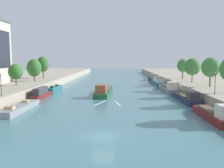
{
  "coord_description": "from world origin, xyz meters",
  "views": [
    {
      "loc": [
        1.81,
        -26.56,
        9.2
      ],
      "look_at": [
        0.0,
        37.55,
        2.26
      ],
      "focal_mm": 37.04,
      "sensor_mm": 36.0,
      "label": 1
    }
  ],
  "objects_px": {
    "tree_left_second": "(16,72)",
    "tree_left_by_lamp": "(34,68)",
    "moored_boat_right_second": "(169,88)",
    "tree_left_past_mid": "(43,64)",
    "moored_boat_left_midway": "(55,89)",
    "moored_boat_right_gap_after": "(213,114)",
    "barge_midriver": "(104,91)",
    "moored_boat_right_far": "(186,98)",
    "moored_boat_left_downstream": "(20,107)",
    "tree_right_past_mid": "(211,67)",
    "moored_boat_left_gap_after": "(41,94)",
    "moored_boat_right_upstream": "(153,78)",
    "moored_boat_right_end": "(158,81)",
    "tree_right_second": "(192,67)",
    "tree_right_end_of_row": "(183,66)",
    "lamppost_right_bank": "(215,82)",
    "lamppost_left_bank": "(1,83)"
  },
  "relations": [
    {
      "from": "moored_boat_right_second",
      "to": "tree_left_past_mid",
      "type": "bearing_deg",
      "value": 160.95
    },
    {
      "from": "moored_boat_left_downstream",
      "to": "moored_boat_right_second",
      "type": "height_order",
      "value": "moored_boat_right_second"
    },
    {
      "from": "barge_midriver",
      "to": "moored_boat_right_second",
      "type": "height_order",
      "value": "moored_boat_right_second"
    },
    {
      "from": "moored_boat_right_end",
      "to": "moored_boat_right_far",
      "type": "bearing_deg",
      "value": -89.59
    },
    {
      "from": "barge_midriver",
      "to": "moored_boat_right_far",
      "type": "bearing_deg",
      "value": -27.81
    },
    {
      "from": "tree_left_second",
      "to": "tree_right_second",
      "type": "relative_size",
      "value": 0.79
    },
    {
      "from": "moored_boat_left_midway",
      "to": "moored_boat_right_end",
      "type": "bearing_deg",
      "value": 29.32
    },
    {
      "from": "tree_right_end_of_row",
      "to": "moored_boat_right_second",
      "type": "bearing_deg",
      "value": -119.54
    },
    {
      "from": "barge_midriver",
      "to": "tree_right_end_of_row",
      "type": "distance_m",
      "value": 33.17
    },
    {
      "from": "moored_boat_left_gap_after",
      "to": "tree_left_second",
      "type": "bearing_deg",
      "value": 148.83
    },
    {
      "from": "moored_boat_left_gap_after",
      "to": "tree_right_second",
      "type": "distance_m",
      "value": 42.36
    },
    {
      "from": "tree_right_second",
      "to": "moored_boat_right_end",
      "type": "bearing_deg",
      "value": 112.54
    },
    {
      "from": "tree_left_past_mid",
      "to": "moored_boat_left_downstream",
      "type": "bearing_deg",
      "value": -77.61
    },
    {
      "from": "moored_boat_left_gap_after",
      "to": "lamppost_right_bank",
      "type": "distance_m",
      "value": 38.05
    },
    {
      "from": "barge_midriver",
      "to": "tree_left_past_mid",
      "type": "relative_size",
      "value": 2.34
    },
    {
      "from": "moored_boat_left_midway",
      "to": "lamppost_right_bank",
      "type": "relative_size",
      "value": 2.41
    },
    {
      "from": "moored_boat_left_gap_after",
      "to": "moored_boat_right_far",
      "type": "height_order",
      "value": "moored_boat_right_far"
    },
    {
      "from": "moored_boat_right_second",
      "to": "tree_right_past_mid",
      "type": "relative_size",
      "value": 2.13
    },
    {
      "from": "moored_boat_right_second",
      "to": "tree_right_end_of_row",
      "type": "height_order",
      "value": "tree_right_end_of_row"
    },
    {
      "from": "moored_boat_right_far",
      "to": "moored_boat_right_end",
      "type": "relative_size",
      "value": 0.92
    },
    {
      "from": "moored_boat_left_midway",
      "to": "tree_left_by_lamp",
      "type": "relative_size",
      "value": 1.54
    },
    {
      "from": "moored_boat_left_midway",
      "to": "tree_right_past_mid",
      "type": "relative_size",
      "value": 1.45
    },
    {
      "from": "moored_boat_right_gap_after",
      "to": "tree_right_end_of_row",
      "type": "bearing_deg",
      "value": 80.29
    },
    {
      "from": "moored_boat_left_midway",
      "to": "tree_left_past_mid",
      "type": "distance_m",
      "value": 18.22
    },
    {
      "from": "moored_boat_right_gap_after",
      "to": "moored_boat_left_downstream",
      "type": "bearing_deg",
      "value": 169.9
    },
    {
      "from": "moored_boat_left_downstream",
      "to": "tree_right_end_of_row",
      "type": "height_order",
      "value": "tree_right_end_of_row"
    },
    {
      "from": "moored_boat_right_end",
      "to": "lamppost_right_bank",
      "type": "distance_m",
      "value": 39.77
    },
    {
      "from": "tree_left_second",
      "to": "tree_left_past_mid",
      "type": "xyz_separation_m",
      "value": [
        -0.09,
        21.81,
        1.43
      ]
    },
    {
      "from": "moored_boat_left_midway",
      "to": "tree_left_second",
      "type": "height_order",
      "value": "tree_left_second"
    },
    {
      "from": "moored_boat_left_downstream",
      "to": "tree_right_past_mid",
      "type": "relative_size",
      "value": 1.81
    },
    {
      "from": "moored_boat_right_far",
      "to": "tree_right_past_mid",
      "type": "relative_size",
      "value": 2.08
    },
    {
      "from": "tree_left_by_lamp",
      "to": "tree_right_second",
      "type": "height_order",
      "value": "tree_right_second"
    },
    {
      "from": "barge_midriver",
      "to": "tree_left_by_lamp",
      "type": "distance_m",
      "value": 24.76
    },
    {
      "from": "tree_left_by_lamp",
      "to": "tree_right_past_mid",
      "type": "bearing_deg",
      "value": -15.58
    },
    {
      "from": "tree_left_past_mid",
      "to": "moored_boat_right_far",
      "type": "bearing_deg",
      "value": -36.49
    },
    {
      "from": "tree_right_past_mid",
      "to": "moored_boat_right_upstream",
      "type": "bearing_deg",
      "value": 99.75
    },
    {
      "from": "tree_left_past_mid",
      "to": "lamppost_right_bank",
      "type": "xyz_separation_m",
      "value": [
        45.05,
        -35.79,
        -2.58
      ]
    },
    {
      "from": "barge_midriver",
      "to": "moored_boat_left_downstream",
      "type": "xyz_separation_m",
      "value": [
        -13.87,
        -19.4,
        -0.37
      ]
    },
    {
      "from": "moored_boat_left_midway",
      "to": "tree_right_past_mid",
      "type": "bearing_deg",
      "value": -12.77
    },
    {
      "from": "tree_left_past_mid",
      "to": "tree_right_past_mid",
      "type": "bearing_deg",
      "value": -26.22
    },
    {
      "from": "moored_boat_left_gap_after",
      "to": "moored_boat_right_upstream",
      "type": "relative_size",
      "value": 0.81
    },
    {
      "from": "moored_boat_right_upstream",
      "to": "tree_left_second",
      "type": "bearing_deg",
      "value": -134.92
    },
    {
      "from": "moored_boat_right_end",
      "to": "tree_right_second",
      "type": "bearing_deg",
      "value": -67.46
    },
    {
      "from": "moored_boat_right_upstream",
      "to": "moored_boat_right_far",
      "type": "bearing_deg",
      "value": -89.98
    },
    {
      "from": "barge_midriver",
      "to": "tree_right_second",
      "type": "bearing_deg",
      "value": 17.19
    },
    {
      "from": "moored_boat_right_second",
      "to": "tree_left_second",
      "type": "xyz_separation_m",
      "value": [
        -40.85,
        -7.67,
        5.04
      ]
    },
    {
      "from": "moored_boat_left_midway",
      "to": "moored_boat_right_gap_after",
      "type": "distance_m",
      "value": 44.98
    },
    {
      "from": "moored_boat_left_midway",
      "to": "tree_left_by_lamp",
      "type": "height_order",
      "value": "tree_left_by_lamp"
    },
    {
      "from": "tree_left_second",
      "to": "tree_left_by_lamp",
      "type": "xyz_separation_m",
      "value": [
        0.68,
        11.19,
        0.54
      ]
    },
    {
      "from": "barge_midriver",
      "to": "lamppost_left_bank",
      "type": "relative_size",
      "value": 4.13
    }
  ]
}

